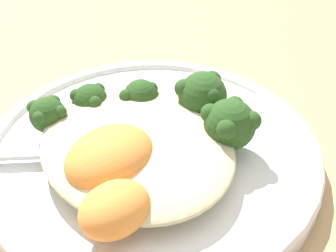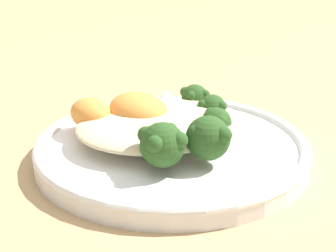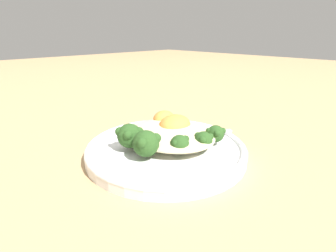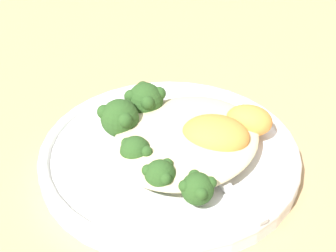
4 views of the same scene
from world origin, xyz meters
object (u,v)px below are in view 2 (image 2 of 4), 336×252
at_px(broccoli_stalk_3, 196,113).
at_px(broccoli_stalk_1, 193,135).
at_px(broccoli_stalk_0, 161,143).
at_px(spoon, 164,111).
at_px(sweet_potato_chunk_1, 138,111).
at_px(plate, 175,148).
at_px(quinoa_mound, 159,124).
at_px(broccoli_stalk_4, 182,106).
at_px(broccoli_stalk_2, 202,123).
at_px(sweet_potato_chunk_0, 91,113).

bearing_deg(broccoli_stalk_3, broccoli_stalk_1, -118.97).
height_order(broccoli_stalk_0, spoon, broccoli_stalk_0).
relative_size(sweet_potato_chunk_1, spoon, 0.73).
relative_size(plate, sweet_potato_chunk_1, 3.93).
distance_m(plate, broccoli_stalk_3, 0.05).
bearing_deg(broccoli_stalk_1, spoon, 154.98).
xyz_separation_m(quinoa_mound, broccoli_stalk_0, (-0.02, -0.06, 0.01)).
height_order(broccoli_stalk_1, broccoli_stalk_3, broccoli_stalk_1).
relative_size(broccoli_stalk_3, spoon, 1.01).
relative_size(broccoli_stalk_0, broccoli_stalk_4, 1.03).
bearing_deg(plate, broccoli_stalk_2, -5.84).
xyz_separation_m(broccoli_stalk_4, sweet_potato_chunk_0, (-0.10, 0.00, 0.00)).
xyz_separation_m(plate, sweet_potato_chunk_1, (-0.02, 0.04, 0.03)).
distance_m(plate, broccoli_stalk_0, 0.06).
distance_m(broccoli_stalk_2, sweet_potato_chunk_1, 0.07).
xyz_separation_m(broccoli_stalk_4, sweet_potato_chunk_1, (-0.05, -0.01, 0.01)).
xyz_separation_m(broccoli_stalk_2, spoon, (-0.01, 0.07, -0.01)).
relative_size(broccoli_stalk_4, spoon, 1.13).
height_order(broccoli_stalk_1, broccoli_stalk_4, broccoli_stalk_1).
relative_size(broccoli_stalk_2, broccoli_stalk_4, 0.81).
bearing_deg(spoon, sweet_potato_chunk_1, 145.97).
xyz_separation_m(broccoli_stalk_0, sweet_potato_chunk_0, (-0.04, 0.10, -0.00)).
relative_size(broccoli_stalk_2, sweet_potato_chunk_0, 1.74).
bearing_deg(plate, spoon, 76.99).
relative_size(plate, broccoli_stalk_1, 2.12).
height_order(sweet_potato_chunk_1, spoon, sweet_potato_chunk_1).
relative_size(quinoa_mound, sweet_potato_chunk_0, 3.37).
distance_m(broccoli_stalk_3, broccoli_stalk_4, 0.03).
distance_m(quinoa_mound, sweet_potato_chunk_1, 0.03).
distance_m(quinoa_mound, broccoli_stalk_0, 0.07).
xyz_separation_m(plate, broccoli_stalk_1, (0.00, -0.04, 0.03)).
relative_size(broccoli_stalk_1, broccoli_stalk_3, 1.33).
bearing_deg(spoon, broccoli_stalk_2, -144.46).
bearing_deg(sweet_potato_chunk_1, quinoa_mound, -64.45).
height_order(broccoli_stalk_2, sweet_potato_chunk_0, sweet_potato_chunk_0).
xyz_separation_m(sweet_potato_chunk_1, spoon, (0.04, 0.02, -0.01)).
bearing_deg(sweet_potato_chunk_1, spoon, 31.16).
bearing_deg(broccoli_stalk_1, broccoli_stalk_4, 144.77).
xyz_separation_m(broccoli_stalk_1, broccoli_stalk_3, (0.03, 0.06, -0.00)).
bearing_deg(broccoli_stalk_2, broccoli_stalk_4, 119.16).
distance_m(broccoli_stalk_2, broccoli_stalk_3, 0.03).
height_order(broccoli_stalk_1, spoon, broccoli_stalk_1).
bearing_deg(sweet_potato_chunk_1, broccoli_stalk_1, -71.38).
height_order(quinoa_mound, broccoli_stalk_1, broccoli_stalk_1).
relative_size(broccoli_stalk_2, spoon, 0.91).
distance_m(broccoli_stalk_4, sweet_potato_chunk_0, 0.10).
bearing_deg(broccoli_stalk_2, plate, -154.28).
bearing_deg(broccoli_stalk_4, sweet_potato_chunk_1, 160.56).
distance_m(broccoli_stalk_3, sweet_potato_chunk_1, 0.06).
relative_size(broccoli_stalk_0, broccoli_stalk_1, 0.86).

